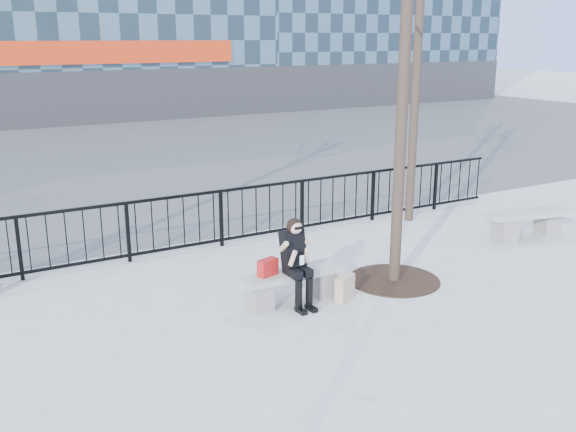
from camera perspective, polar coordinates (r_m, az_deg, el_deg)
ground at (r=9.82m, az=0.31°, el=-7.61°), size 120.00×120.00×0.00m
street_surface at (r=23.56m, az=-18.50°, el=5.39°), size 60.00×23.00×0.01m
railing at (r=12.17m, az=-6.82°, el=-0.31°), size 14.00×0.06×1.10m
tree_grate at (r=10.76m, az=9.40°, el=-5.63°), size 1.50×1.50×0.02m
bench_main at (r=9.71m, az=0.32°, el=-5.97°), size 1.65×0.46×0.49m
bench_second at (r=13.62m, az=20.51°, el=-0.44°), size 1.84×0.51×0.55m
seated_woman at (r=9.45m, az=0.81°, el=-4.20°), size 0.50×0.64×1.34m
handbag at (r=9.43m, az=-1.81°, el=-4.59°), size 0.34×0.22×0.25m
shopping_bag at (r=9.85m, az=5.07°, el=-6.39°), size 0.43×0.32×0.38m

